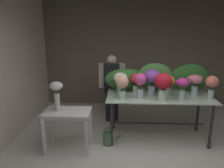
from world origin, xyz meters
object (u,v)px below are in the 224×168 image
Objects in this scene: vase_scarlet_snapdragons at (136,80)px; vase_fuchsia_anemones at (140,83)px; vase_sunset_roses at (168,83)px; vase_crimson_stock at (163,84)px; florist at (112,81)px; watering_can at (108,138)px; vase_coral_dahlias at (212,84)px; vase_magenta_hydrangea at (182,86)px; vase_rosy_ranunculus at (195,82)px; side_table_white at (67,117)px; vase_ivory_lilies at (120,81)px; vase_peach_tulips at (122,84)px; display_table_glass at (159,102)px; vase_white_roses_tall at (56,92)px; vase_violet_peonies at (152,78)px.

vase_scarlet_snapdragons is 0.36m from vase_fuchsia_anemones.
vase_crimson_stock reaches higher than vase_sunset_roses.
watering_can is at bearing -90.90° from florist.
vase_magenta_hydrangea is at bearing -170.71° from vase_coral_dahlias.
vase_rosy_ranunculus is 1.13× the size of watering_can.
florist is at bearing 155.63° from vase_rosy_ranunculus.
vase_ivory_lilies reaches higher than side_table_white.
vase_coral_dahlias is at bearing -13.72° from vase_scarlet_snapdragons.
vase_coral_dahlias is at bearing 2.79° from vase_peach_tulips.
vase_rosy_ranunculus is 1.38m from vase_peach_tulips.
watering_can is (-0.21, -0.38, -1.00)m from vase_ivory_lilies.
vase_white_roses_tall is at bearing -164.09° from display_table_glass.
vase_coral_dahlias is 0.86× the size of vase_crimson_stock.
vase_peach_tulips is 0.71m from vase_crimson_stock.
side_table_white is at bearing -165.11° from vase_fuchsia_anemones.
vase_white_roses_tall is (-2.14, -0.27, -0.06)m from vase_magenta_hydrangea.
vase_magenta_hydrangea is 0.81× the size of vase_crimson_stock.
vase_fuchsia_anemones is 0.44m from vase_ivory_lilies.
vase_scarlet_snapdragons is at bearing 152.78° from vase_violet_peonies.
vase_white_roses_tall is (-1.80, -0.23, -0.11)m from vase_crimson_stock.
vase_crimson_stock is at bearing -15.94° from vase_fuchsia_anemones.
vase_ivory_lilies is 1.20m from vase_white_roses_tall.
watering_can is at bearing -161.62° from display_table_glass.
vase_peach_tulips is at bearing -177.21° from vase_coral_dahlias.
display_table_glass is 1.89m from vase_white_roses_tall.
vase_crimson_stock reaches higher than vase_white_roses_tall.
vase_crimson_stock is at bearing -87.94° from display_table_glass.
florist is 1.03m from vase_peach_tulips.
vase_magenta_hydrangea reaches higher than vase_sunset_roses.
watering_can is (-1.60, -0.35, -1.01)m from vase_rosy_ranunculus.
vase_white_roses_tall is at bearing -124.26° from florist.
vase_white_roses_tall is at bearing -164.27° from vase_sunset_roses.
vase_sunset_roses is 2.02m from vase_white_roses_tall.
vase_crimson_stock is (1.64, 0.23, 0.55)m from side_table_white.
vase_coral_dahlias is at bearing -26.48° from florist.
vase_ivory_lilies is at bearing 28.83° from vase_white_roses_tall.
vase_sunset_roses is at bearing 15.73° from vase_white_roses_tall.
watering_can is (-1.10, -0.35, -0.98)m from vase_sunset_roses.
vase_peach_tulips reaches higher than display_table_glass.
florist reaches higher than watering_can.
display_table_glass is at bearing 15.91° from vase_white_roses_tall.
vase_fuchsia_anemones is at bearing -79.11° from vase_scarlet_snapdragons.
vase_magenta_hydrangea reaches higher than side_table_white.
watering_can is at bearing -161.17° from vase_peach_tulips.
vase_peach_tulips is (-1.35, -0.26, 0.00)m from vase_rosy_ranunculus.
vase_scarlet_snapdragons is 1.21m from watering_can.
florist is 1.53m from vase_white_roses_tall.
vase_sunset_roses is at bearing 3.56° from vase_violet_peonies.
vase_peach_tulips reaches higher than vase_sunset_roses.
side_table_white is 2.06m from vase_magenta_hydrangea.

